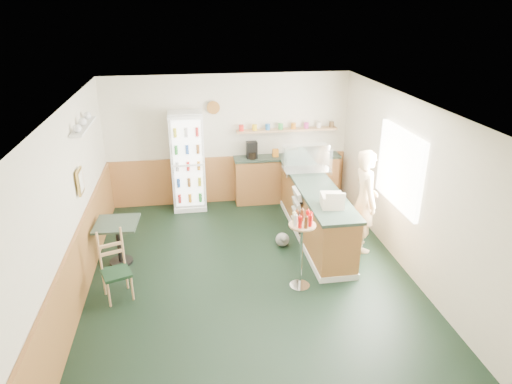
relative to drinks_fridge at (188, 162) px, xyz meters
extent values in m
plane|color=black|center=(0.87, -2.74, -1.01)|extent=(6.00, 6.00, 0.00)
cube|color=beige|center=(0.87, 0.27, 0.34)|extent=(5.00, 0.02, 2.70)
cube|color=beige|center=(-1.64, -2.74, 0.34)|extent=(0.02, 6.00, 2.70)
cube|color=beige|center=(3.38, -2.74, 0.34)|extent=(0.02, 6.00, 2.70)
cube|color=white|center=(0.87, -2.74, 1.70)|extent=(5.00, 6.00, 0.02)
cube|color=#A86336|center=(0.87, 0.23, -0.51)|extent=(4.98, 0.05, 1.00)
cube|color=#A86336|center=(-1.60, -2.74, -0.51)|extent=(0.05, 5.98, 1.00)
cube|color=white|center=(3.33, -2.44, 0.54)|extent=(0.06, 1.45, 1.25)
cube|color=gold|center=(-1.58, -2.24, 0.54)|extent=(0.03, 0.32, 0.38)
cube|color=silver|center=(-1.53, -1.74, 1.24)|extent=(0.18, 1.20, 0.03)
cylinder|color=brown|center=(0.57, 0.20, 1.04)|extent=(0.26, 0.04, 0.26)
cube|color=#A86336|center=(2.22, -1.67, -0.54)|extent=(0.60, 2.95, 0.95)
cube|color=silver|center=(2.22, -1.67, -0.96)|extent=(0.64, 2.97, 0.10)
cube|color=#2C3D33|center=(2.22, -1.67, -0.03)|extent=(0.68, 3.01, 0.05)
cube|color=#A86336|center=(2.07, 0.06, -0.54)|extent=(2.20, 0.38, 0.95)
cube|color=#2C3D33|center=(2.07, 0.06, -0.03)|extent=(2.24, 0.42, 0.05)
cube|color=tan|center=(2.07, 0.14, 0.54)|extent=(2.10, 0.22, 0.04)
cube|color=black|center=(1.32, 0.06, 0.17)|extent=(0.22, 0.18, 0.34)
cylinder|color=#B2664C|center=(1.12, 0.14, 0.62)|extent=(0.10, 0.10, 0.12)
cylinder|color=#B2664C|center=(1.39, 0.14, 0.62)|extent=(0.10, 0.10, 0.12)
cylinder|color=#B2664C|center=(1.66, 0.14, 0.62)|extent=(0.10, 0.10, 0.12)
cylinder|color=#B2664C|center=(1.93, 0.14, 0.62)|extent=(0.10, 0.10, 0.12)
cylinder|color=#B2664C|center=(2.20, 0.14, 0.62)|extent=(0.10, 0.10, 0.12)
cylinder|color=#B2664C|center=(2.47, 0.14, 0.62)|extent=(0.10, 0.10, 0.12)
cylinder|color=#B2664C|center=(2.75, 0.14, 0.62)|extent=(0.10, 0.10, 0.12)
cylinder|color=#B2664C|center=(3.02, 0.14, 0.62)|extent=(0.10, 0.10, 0.12)
cube|color=white|center=(0.00, 0.04, 0.00)|extent=(0.67, 0.47, 2.03)
cube|color=white|center=(0.00, -0.19, 0.01)|extent=(0.56, 0.02, 1.79)
cube|color=silver|center=(0.00, -0.26, 0.01)|extent=(0.60, 0.02, 1.85)
cube|color=silver|center=(2.22, -0.95, 0.03)|extent=(0.88, 0.46, 0.06)
cube|color=silver|center=(2.22, -0.95, 0.28)|extent=(0.86, 0.44, 0.44)
cube|color=beige|center=(2.22, -2.53, 0.10)|extent=(0.38, 0.40, 0.20)
imported|color=tan|center=(2.92, -2.18, -0.11)|extent=(0.45, 0.62, 1.80)
cylinder|color=silver|center=(1.58, -3.17, -1.00)|extent=(0.31, 0.31, 0.02)
cylinder|color=silver|center=(1.58, -3.17, -0.49)|extent=(0.04, 0.04, 1.03)
cylinder|color=tan|center=(1.58, -3.17, 0.03)|extent=(0.39, 0.39, 0.03)
cylinder|color=red|center=(1.70, -3.17, 0.13)|extent=(0.05, 0.05, 0.18)
cylinder|color=red|center=(1.67, -3.09, 0.13)|extent=(0.05, 0.05, 0.18)
cylinder|color=red|center=(1.60, -3.05, 0.13)|extent=(0.05, 0.05, 0.18)
cylinder|color=red|center=(1.52, -3.06, 0.13)|extent=(0.05, 0.05, 0.18)
cylinder|color=red|center=(1.47, -3.12, 0.13)|extent=(0.05, 0.05, 0.18)
cylinder|color=red|center=(1.47, -3.20, 0.13)|extent=(0.05, 0.05, 0.18)
cylinder|color=red|center=(1.52, -3.27, 0.13)|extent=(0.05, 0.05, 0.18)
cylinder|color=red|center=(1.60, -3.28, 0.13)|extent=(0.05, 0.05, 0.18)
cylinder|color=red|center=(1.67, -3.24, 0.13)|extent=(0.05, 0.05, 0.18)
cube|color=black|center=(1.88, -1.72, -0.76)|extent=(0.05, 0.47, 0.03)
cube|color=beige|center=(1.86, -1.72, -0.69)|extent=(0.09, 0.43, 0.16)
cube|color=black|center=(1.88, -1.72, -0.57)|extent=(0.05, 0.47, 0.03)
cube|color=beige|center=(1.86, -1.72, -0.50)|extent=(0.09, 0.43, 0.16)
cube|color=black|center=(1.88, -1.72, -0.38)|extent=(0.05, 0.47, 0.03)
cube|color=beige|center=(1.86, -1.72, -0.31)|extent=(0.09, 0.43, 0.16)
cube|color=black|center=(1.88, -1.72, -0.18)|extent=(0.05, 0.47, 0.03)
cube|color=beige|center=(1.86, -1.72, -0.11)|extent=(0.09, 0.43, 0.16)
cylinder|color=black|center=(-1.18, -2.04, -0.99)|extent=(0.38, 0.38, 0.04)
cylinder|color=black|center=(-1.18, -2.04, -0.65)|extent=(0.08, 0.08, 0.67)
cube|color=#2C3D33|center=(-1.18, -2.04, -0.29)|extent=(0.71, 0.71, 0.04)
cube|color=black|center=(-1.10, -3.03, -0.60)|extent=(0.49, 0.49, 0.05)
cylinder|color=tan|center=(-1.26, -3.19, -0.81)|extent=(0.03, 0.03, 0.40)
cylinder|color=tan|center=(-0.94, -3.19, -0.81)|extent=(0.03, 0.03, 0.40)
cylinder|color=tan|center=(-1.26, -2.86, -0.81)|extent=(0.03, 0.03, 0.40)
cylinder|color=tan|center=(-0.94, -2.86, -0.81)|extent=(0.03, 0.03, 0.40)
cube|color=tan|center=(-1.10, -2.85, -0.29)|extent=(0.34, 0.15, 0.62)
sphere|color=gray|center=(1.57, -1.90, -0.89)|extent=(0.24, 0.24, 0.24)
sphere|color=gray|center=(1.57, -2.03, -0.79)|extent=(0.14, 0.14, 0.14)
camera|label=1|loc=(0.03, -8.84, 3.00)|focal=32.00mm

